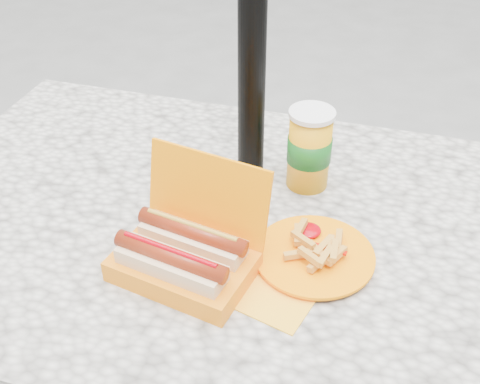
# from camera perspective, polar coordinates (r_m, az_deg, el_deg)

# --- Properties ---
(picnic_table) EXTENTS (1.20, 0.80, 0.75)m
(picnic_table) POSITION_cam_1_polar(r_m,az_deg,el_deg) (1.13, -1.24, -6.94)
(picnic_table) COLOR beige
(picnic_table) RESTS_ON ground
(hotdog_box) EXTENTS (0.24, 0.20, 0.17)m
(hotdog_box) POSITION_cam_1_polar(r_m,az_deg,el_deg) (0.94, -5.26, -5.90)
(hotdog_box) COLOR #FF8400
(hotdog_box) RESTS_ON picnic_table
(fries_plate) EXTENTS (0.25, 0.26, 0.04)m
(fries_plate) POSITION_cam_1_polar(r_m,az_deg,el_deg) (0.98, 6.73, -6.07)
(fries_plate) COLOR yellow
(fries_plate) RESTS_ON picnic_table
(soda_cup) EXTENTS (0.08, 0.08, 0.16)m
(soda_cup) POSITION_cam_1_polar(r_m,az_deg,el_deg) (1.11, 6.59, 4.10)
(soda_cup) COLOR orange
(soda_cup) RESTS_ON picnic_table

